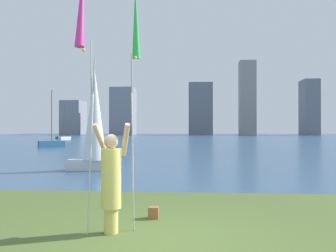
{
  "coord_description": "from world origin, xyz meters",
  "views": [
    {
      "loc": [
        0.67,
        -5.81,
        1.87
      ],
      "look_at": [
        -0.82,
        14.46,
        2.0
      ],
      "focal_mm": 38.41,
      "sensor_mm": 36.0,
      "label": 1
    }
  ],
  "objects_px": {
    "kite_flag_left": "(82,10)",
    "bag": "(154,213)",
    "sailboat_1": "(65,138)",
    "kite_flag_right": "(136,27)",
    "person": "(111,179)",
    "sailboat_3": "(63,138)",
    "sailboat_0": "(94,121)",
    "sailboat_7": "(52,143)"
  },
  "relations": [
    {
      "from": "kite_flag_left",
      "to": "sailboat_1",
      "type": "height_order",
      "value": "sailboat_1"
    },
    {
      "from": "sailboat_1",
      "to": "sailboat_7",
      "type": "xyz_separation_m",
      "value": [
        6.68,
        -21.65,
        0.06
      ]
    },
    {
      "from": "person",
      "to": "bag",
      "type": "distance_m",
      "value": 1.52
    },
    {
      "from": "person",
      "to": "sailboat_3",
      "type": "xyz_separation_m",
      "value": [
        -20.99,
        53.88,
        -0.7
      ]
    },
    {
      "from": "kite_flag_right",
      "to": "sailboat_0",
      "type": "relative_size",
      "value": 0.79
    },
    {
      "from": "person",
      "to": "sailboat_0",
      "type": "distance_m",
      "value": 9.89
    },
    {
      "from": "sailboat_1",
      "to": "sailboat_3",
      "type": "bearing_deg",
      "value": 112.94
    },
    {
      "from": "sailboat_3",
      "to": "bag",
      "type": "bearing_deg",
      "value": -67.72
    },
    {
      "from": "kite_flag_right",
      "to": "sailboat_1",
      "type": "bearing_deg",
      "value": 111.67
    },
    {
      "from": "person",
      "to": "sailboat_7",
      "type": "height_order",
      "value": "sailboat_7"
    },
    {
      "from": "kite_flag_right",
      "to": "sailboat_0",
      "type": "height_order",
      "value": "sailboat_0"
    },
    {
      "from": "bag",
      "to": "sailboat_3",
      "type": "distance_m",
      "value": 57.05
    },
    {
      "from": "sailboat_0",
      "to": "kite_flag_right",
      "type": "bearing_deg",
      "value": -69.6
    },
    {
      "from": "kite_flag_right",
      "to": "sailboat_1",
      "type": "relative_size",
      "value": 0.8
    },
    {
      "from": "sailboat_1",
      "to": "sailboat_3",
      "type": "height_order",
      "value": "sailboat_1"
    },
    {
      "from": "sailboat_3",
      "to": "person",
      "type": "bearing_deg",
      "value": -68.71
    },
    {
      "from": "sailboat_0",
      "to": "sailboat_3",
      "type": "xyz_separation_m",
      "value": [
        -18.03,
        44.52,
        -1.94
      ]
    },
    {
      "from": "person",
      "to": "sailboat_3",
      "type": "bearing_deg",
      "value": 108.8
    },
    {
      "from": "kite_flag_right",
      "to": "sailboat_0",
      "type": "bearing_deg",
      "value": 110.4
    },
    {
      "from": "person",
      "to": "sailboat_1",
      "type": "xyz_separation_m",
      "value": [
        -19.2,
        49.65,
        -0.63
      ]
    },
    {
      "from": "kite_flag_left",
      "to": "sailboat_3",
      "type": "relative_size",
      "value": 1.36
    },
    {
      "from": "kite_flag_right",
      "to": "bag",
      "type": "height_order",
      "value": "kite_flag_right"
    },
    {
      "from": "sailboat_0",
      "to": "kite_flag_left",
      "type": "bearing_deg",
      "value": -75.29
    },
    {
      "from": "bag",
      "to": "sailboat_7",
      "type": "distance_m",
      "value": 29.96
    },
    {
      "from": "kite_flag_left",
      "to": "kite_flag_right",
      "type": "distance_m",
      "value": 1.15
    },
    {
      "from": "kite_flag_left",
      "to": "kite_flag_right",
      "type": "relative_size",
      "value": 1.02
    },
    {
      "from": "person",
      "to": "sailboat_1",
      "type": "relative_size",
      "value": 0.34
    },
    {
      "from": "sailboat_0",
      "to": "sailboat_3",
      "type": "bearing_deg",
      "value": 112.05
    },
    {
      "from": "sailboat_0",
      "to": "sailboat_1",
      "type": "xyz_separation_m",
      "value": [
        -16.24,
        40.29,
        -1.87
      ]
    },
    {
      "from": "sailboat_3",
      "to": "sailboat_0",
      "type": "bearing_deg",
      "value": -67.95
    },
    {
      "from": "kite_flag_left",
      "to": "sailboat_3",
      "type": "height_order",
      "value": "kite_flag_left"
    },
    {
      "from": "sailboat_1",
      "to": "kite_flag_right",
      "type": "bearing_deg",
      "value": -68.33
    },
    {
      "from": "sailboat_1",
      "to": "sailboat_3",
      "type": "xyz_separation_m",
      "value": [
        -1.79,
        4.23,
        -0.07
      ]
    },
    {
      "from": "sailboat_0",
      "to": "sailboat_7",
      "type": "height_order",
      "value": "sailboat_0"
    },
    {
      "from": "kite_flag_left",
      "to": "bag",
      "type": "relative_size",
      "value": 19.71
    },
    {
      "from": "person",
      "to": "kite_flag_right",
      "type": "height_order",
      "value": "kite_flag_right"
    },
    {
      "from": "sailboat_1",
      "to": "kite_flag_left",
      "type": "bearing_deg",
      "value": -69.42
    },
    {
      "from": "sailboat_1",
      "to": "person",
      "type": "bearing_deg",
      "value": -68.85
    },
    {
      "from": "person",
      "to": "sailboat_3",
      "type": "relative_size",
      "value": 0.57
    },
    {
      "from": "kite_flag_left",
      "to": "sailboat_3",
      "type": "distance_m",
      "value": 58.26
    },
    {
      "from": "bag",
      "to": "sailboat_0",
      "type": "height_order",
      "value": "sailboat_0"
    },
    {
      "from": "person",
      "to": "sailboat_7",
      "type": "bearing_deg",
      "value": 111.61
    }
  ]
}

